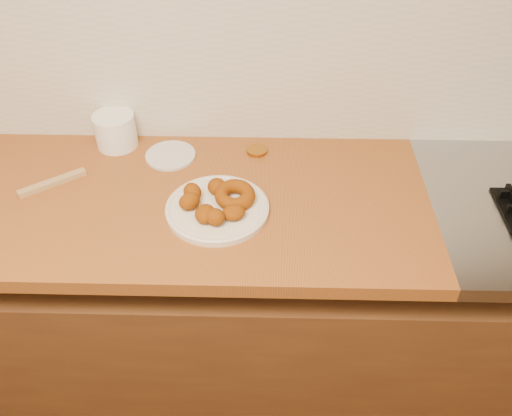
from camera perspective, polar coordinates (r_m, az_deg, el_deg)
name	(u,v)px	position (r m, az deg, el deg)	size (l,w,h in m)	color
base_cabinet	(244,317)	(1.81, -1.25, -11.44)	(3.60, 0.60, 0.77)	#573317
butcher_block	(2,199)	(1.62, -25.17, 0.84)	(2.30, 0.62, 0.04)	#9B5623
backsplash	(244,42)	(1.54, -1.23, 17.04)	(3.60, 0.02, 0.60)	beige
donut_plate	(217,209)	(1.40, -4.09, -0.09)	(0.27, 0.27, 0.02)	silver
ring_donut	(235,195)	(1.40, -2.26, 1.35)	(0.11, 0.11, 0.04)	#773607
fried_dough_chunks	(208,203)	(1.37, -5.09, 0.48)	(0.18, 0.18, 0.05)	#773607
plastic_tub	(115,130)	(1.66, -14.58, 7.91)	(0.12, 0.12, 0.10)	white
tub_lid	(171,155)	(1.60, -8.99, 5.49)	(0.15, 0.15, 0.01)	silver
brass_jar_lid	(257,151)	(1.60, 0.10, 6.07)	(0.06, 0.06, 0.01)	#9D641D
wooden_utensil	(52,183)	(1.58, -20.64, 2.51)	(0.19, 0.02, 0.01)	#A78654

